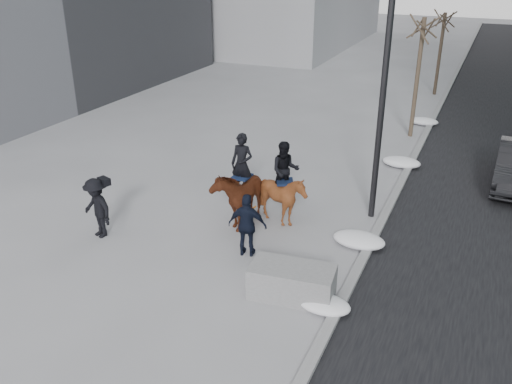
% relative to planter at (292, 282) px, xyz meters
% --- Properties ---
extents(ground, '(120.00, 120.00, 0.00)m').
position_rel_planter_xyz_m(ground, '(-1.84, 0.88, -0.39)').
color(ground, gray).
rests_on(ground, ground).
extents(curb, '(0.25, 90.00, 0.12)m').
position_rel_planter_xyz_m(curb, '(1.16, 10.88, -0.33)').
color(curb, gray).
rests_on(curb, ground).
extents(planter, '(2.06, 1.19, 0.78)m').
position_rel_planter_xyz_m(planter, '(0.00, 0.00, 0.00)').
color(planter, gray).
rests_on(planter, ground).
extents(tree_near, '(1.20, 1.20, 5.53)m').
position_rel_planter_xyz_m(tree_near, '(0.56, 13.28, 2.37)').
color(tree_near, '#3C2D24').
rests_on(tree_near, ground).
extents(tree_far, '(1.20, 1.20, 4.87)m').
position_rel_planter_xyz_m(tree_far, '(0.56, 21.35, 2.04)').
color(tree_far, '#332A1E').
rests_on(tree_far, ground).
extents(mounted_left, '(1.01, 2.11, 2.69)m').
position_rel_planter_xyz_m(mounted_left, '(-2.77, 3.03, 0.61)').
color(mounted_left, '#4B200F').
rests_on(mounted_left, ground).
extents(mounted_right, '(1.82, 1.90, 2.50)m').
position_rel_planter_xyz_m(mounted_right, '(-1.56, 3.39, 0.61)').
color(mounted_right, '#512A10').
rests_on(mounted_right, ground).
extents(feeder, '(1.09, 0.95, 1.75)m').
position_rel_planter_xyz_m(feeder, '(-1.74, 1.31, 0.49)').
color(feeder, black).
rests_on(feeder, ground).
extents(camera_crew, '(1.28, 0.99, 1.75)m').
position_rel_planter_xyz_m(camera_crew, '(-6.01, 0.54, 0.49)').
color(camera_crew, black).
rests_on(camera_crew, ground).
extents(lamppost, '(0.25, 0.80, 9.09)m').
position_rel_planter_xyz_m(lamppost, '(0.76, 4.91, 4.60)').
color(lamppost, black).
rests_on(lamppost, ground).
extents(snow_piles, '(1.44, 16.20, 0.37)m').
position_rel_planter_xyz_m(snow_piles, '(0.86, 6.90, -0.22)').
color(snow_piles, white).
rests_on(snow_piles, ground).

